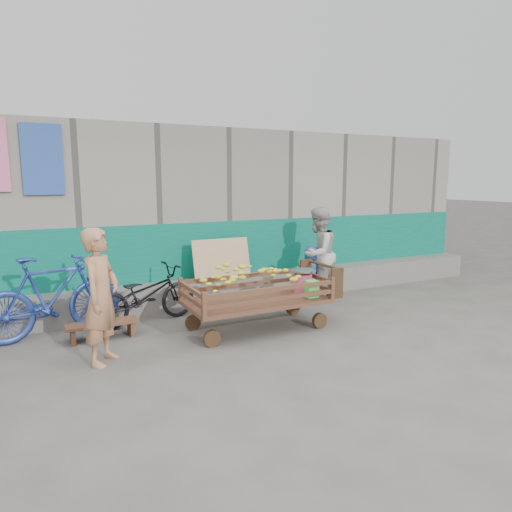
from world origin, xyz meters
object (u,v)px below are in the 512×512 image
bench (102,327)px  bicycle_blue (52,296)px  banana_cart (254,286)px  vendor_man (101,297)px  child (311,273)px  bicycle_dark (145,295)px  woman (318,254)px

bench → bicycle_blue: bearing=143.7°
banana_cart → vendor_man: size_ratio=1.38×
bench → child: bearing=6.9°
bench → bicycle_dark: bicycle_dark is taller
banana_cart → bicycle_dark: size_ratio=1.33×
banana_cart → bicycle_dark: (-1.31, 0.99, -0.20)m
bench → banana_cart: bearing=-16.0°
vendor_man → woman: size_ratio=0.96×
child → bench: bearing=5.9°
vendor_man → bicycle_blue: size_ratio=0.85×
child → bicycle_blue: bearing=-0.8°
bicycle_blue → woman: bearing=-102.4°
woman → bicycle_dark: size_ratio=1.01×
bench → bicycle_dark: (0.68, 0.42, 0.26)m
bench → woman: woman is taller
vendor_man → bicycle_dark: bearing=2.8°
child → bicycle_dark: child is taller
vendor_man → woman: bearing=-37.1°
child → bicycle_dark: size_ratio=0.59×
bench → bicycle_blue: (-0.57, 0.42, 0.39)m
woman → banana_cart: bearing=0.4°
banana_cart → woman: woman is taller
banana_cart → bicycle_blue: 2.75m
bicycle_dark → bicycle_blue: (-1.25, 0.00, 0.13)m
bench → child: child is taller
banana_cart → child: size_ratio=2.24×
banana_cart → bench: bearing=164.0°
bicycle_dark → bicycle_blue: bearing=77.2°
bicycle_blue → bench: bearing=-138.7°
bicycle_blue → vendor_man: bearing=-172.2°
banana_cart → vendor_man: 2.12m
bicycle_blue → banana_cart: bearing=-123.5°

